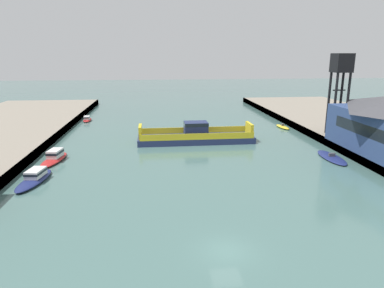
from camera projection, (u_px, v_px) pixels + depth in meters
ground_plane at (227, 251)px, 28.30m from camera, size 400.00×400.00×0.00m
chain_ferry at (196, 136)px, 63.23m from camera, size 21.00×5.85×3.73m
moored_boat_near_left at (54, 157)px, 51.99m from camera, size 3.38×8.24×1.68m
moored_boat_near_right at (332, 157)px, 53.33m from camera, size 2.99×8.31×0.88m
moored_boat_mid_left at (35, 178)px, 43.47m from camera, size 3.53×8.58×1.53m
moored_boat_far_left at (283, 127)px, 75.49m from camera, size 2.11×5.35×0.99m
moored_boat_far_right at (87, 119)px, 83.42m from camera, size 2.04×5.47×1.23m
crane_tower at (341, 73)px, 60.91m from camera, size 3.00×3.00×14.33m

